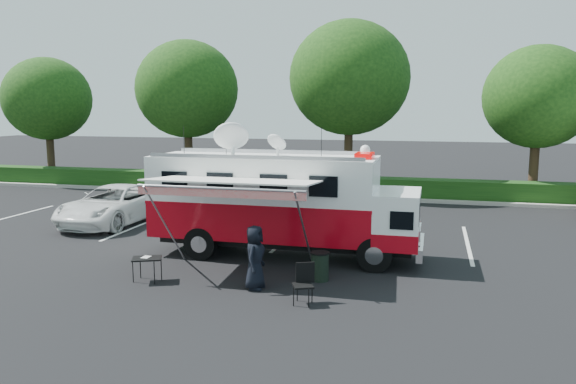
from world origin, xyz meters
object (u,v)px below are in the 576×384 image
command_truck (282,202)px  folding_table (147,259)px  trash_bin (320,266)px  white_suv (115,223)px

command_truck → folding_table: command_truck is taller
folding_table → command_truck: bearing=50.2°
trash_bin → command_truck: bearing=127.5°
command_truck → white_suv: command_truck is taller
white_suv → folding_table: bearing=-50.0°
folding_table → trash_bin: trash_bin is taller
command_truck → white_suv: (-7.58, 3.05, -1.67)m
white_suv → folding_table: (4.85, -6.32, 0.58)m
white_suv → folding_table: 7.99m
white_suv → trash_bin: (9.18, -5.13, 0.38)m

